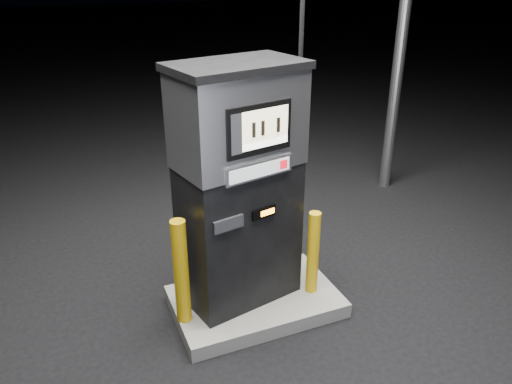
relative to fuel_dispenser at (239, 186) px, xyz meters
name	(u,v)px	position (x,y,z in m)	size (l,w,h in m)	color
ground	(255,307)	(0.11, -0.10, -1.31)	(80.00, 80.00, 0.00)	black
pump_island	(255,301)	(0.11, -0.10, -1.24)	(1.60, 1.00, 0.15)	#61615C
fuel_dispenser	(239,186)	(0.00, 0.00, 0.00)	(1.31, 0.89, 4.70)	black
bollard_left	(181,272)	(-0.63, -0.17, -0.65)	(0.14, 0.14, 1.02)	#CD9B0B
bollard_right	(313,253)	(0.66, -0.23, -0.73)	(0.12, 0.12, 0.87)	#CD9B0B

